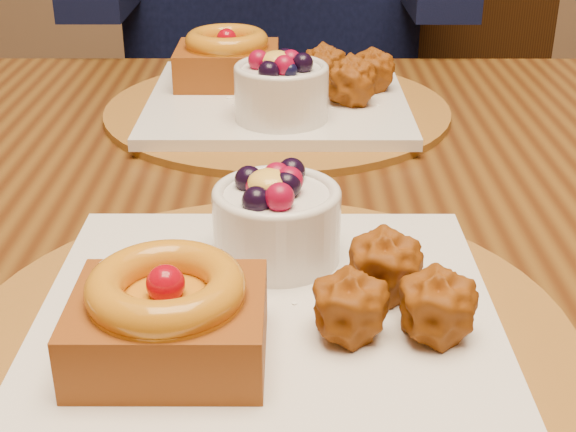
# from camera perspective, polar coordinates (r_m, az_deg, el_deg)

# --- Properties ---
(dining_table) EXTENTS (1.60, 0.90, 0.76)m
(dining_table) POSITION_cam_1_polar(r_m,az_deg,el_deg) (0.73, -0.95, -3.98)
(dining_table) COLOR #3D1E0B
(dining_table) RESTS_ON ground
(place_setting_near) EXTENTS (0.38, 0.38, 0.08)m
(place_setting_near) POSITION_cam_1_polar(r_m,az_deg,el_deg) (0.49, -1.76, -6.33)
(place_setting_near) COLOR brown
(place_setting_near) RESTS_ON dining_table
(place_setting_far) EXTENTS (0.38, 0.38, 0.09)m
(place_setting_far) POSITION_cam_1_polar(r_m,az_deg,el_deg) (0.89, -0.98, 8.91)
(place_setting_far) COLOR brown
(place_setting_far) RESTS_ON dining_table
(chair_far) EXTENTS (0.58, 0.58, 0.98)m
(chair_far) POSITION_cam_1_polar(r_m,az_deg,el_deg) (1.44, 8.18, 5.61)
(chair_far) COLOR black
(chair_far) RESTS_ON ground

